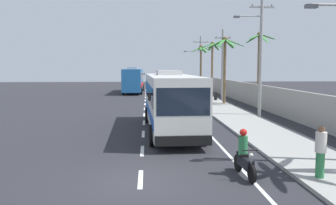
% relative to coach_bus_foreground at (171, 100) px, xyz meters
% --- Properties ---
extents(ground_plane, '(160.00, 160.00, 0.00)m').
position_rel_coach_bus_foreground_xyz_m(ground_plane, '(-1.61, -9.18, -1.87)').
color(ground_plane, '#28282D').
extents(sidewalk_kerb, '(3.20, 90.00, 0.14)m').
position_rel_coach_bus_foreground_xyz_m(sidewalk_kerb, '(5.19, 0.82, -1.80)').
color(sidewalk_kerb, '#999993').
rests_on(sidewalk_kerb, ground).
extents(lane_markings, '(3.89, 71.00, 0.01)m').
position_rel_coach_bus_foreground_xyz_m(lane_markings, '(0.74, 5.58, -1.86)').
color(lane_markings, white).
rests_on(lane_markings, ground).
extents(boundary_wall, '(0.24, 60.00, 2.17)m').
position_rel_coach_bus_foreground_xyz_m(boundary_wall, '(8.99, 4.82, -0.78)').
color(boundary_wall, '#9E998E').
rests_on(boundary_wall, ground).
extents(coach_bus_foreground, '(3.24, 11.35, 3.58)m').
position_rel_coach_bus_foreground_xyz_m(coach_bus_foreground, '(0.00, 0.00, 0.00)').
color(coach_bus_foreground, silver).
rests_on(coach_bus_foreground, ground).
extents(coach_bus_far_lane, '(3.08, 11.97, 3.78)m').
position_rel_coach_bus_foreground_xyz_m(coach_bus_far_lane, '(-3.42, 31.68, 0.10)').
color(coach_bus_far_lane, '#2366A8').
rests_on(coach_bus_far_lane, ground).
extents(motorcycle_beside_bus, '(0.56, 1.96, 1.65)m').
position_rel_coach_bus_foreground_xyz_m(motorcycle_beside_bus, '(1.97, -8.84, -1.20)').
color(motorcycle_beside_bus, black).
rests_on(motorcycle_beside_bus, ground).
extents(pedestrian_midwalk, '(0.36, 0.36, 1.74)m').
position_rel_coach_bus_foreground_xyz_m(pedestrian_midwalk, '(4.31, -9.58, -0.82)').
color(pedestrian_midwalk, '#2D7A47').
rests_on(pedestrian_midwalk, sidewalk_kerb).
extents(utility_pole_mid, '(3.07, 0.24, 10.21)m').
position_rel_coach_bus_foreground_xyz_m(utility_pole_mid, '(7.20, 5.85, 3.50)').
color(utility_pole_mid, '#9E9E99').
rests_on(utility_pole_mid, ground).
extents(utility_pole_far, '(1.88, 0.24, 8.07)m').
position_rel_coach_bus_foreground_xyz_m(utility_pole_far, '(7.24, 19.32, 2.35)').
color(utility_pole_far, '#9E9E99').
rests_on(utility_pole_far, ground).
extents(utility_pole_distant, '(3.81, 0.24, 8.43)m').
position_rel_coach_bus_foreground_xyz_m(utility_pole_distant, '(6.66, 32.79, 2.70)').
color(utility_pole_distant, '#9E9E99').
rests_on(utility_pole_distant, ground).
extents(palm_second, '(3.27, 3.19, 7.11)m').
position_rel_coach_bus_foreground_xyz_m(palm_second, '(7.14, 25.19, 3.35)').
color(palm_second, brown).
rests_on(palm_second, ground).
extents(palm_third, '(3.87, 3.72, 6.81)m').
position_rel_coach_bus_foreground_xyz_m(palm_third, '(6.40, 14.34, 3.09)').
color(palm_third, brown).
rests_on(palm_third, ground).
extents(palm_fourth, '(3.08, 2.97, 7.15)m').
position_rel_coach_bus_foreground_xyz_m(palm_fourth, '(9.42, 12.84, 2.94)').
color(palm_fourth, brown).
rests_on(palm_fourth, ground).
extents(palm_farthest, '(2.99, 3.14, 6.82)m').
position_rel_coach_bus_foreground_xyz_m(palm_farthest, '(6.10, 28.03, 3.26)').
color(palm_farthest, brown).
rests_on(palm_farthest, ground).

